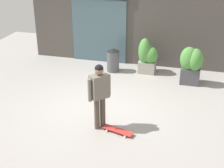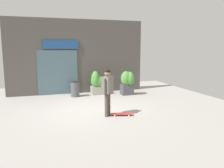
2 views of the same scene
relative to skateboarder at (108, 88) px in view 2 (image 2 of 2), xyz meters
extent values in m
plane|color=#9E9993|center=(-0.28, 1.02, -0.99)|extent=(12.00, 12.00, 0.00)
cube|color=#4C4742|center=(-0.28, 4.46, 0.89)|extent=(7.01, 0.25, 3.78)
cube|color=#47606B|center=(-1.31, 4.32, 0.12)|extent=(1.96, 0.06, 2.23)
cube|color=navy|center=(-1.13, 4.30, 1.51)|extent=(1.74, 0.05, 0.43)
cylinder|color=#4C4238|center=(0.05, 0.06, -0.59)|extent=(0.13, 0.13, 0.81)
cylinder|color=#4C4238|center=(-0.05, -0.06, -0.59)|extent=(0.13, 0.13, 0.81)
cube|color=#6B665B|center=(0.00, 0.00, 0.11)|extent=(0.47, 0.48, 0.58)
cylinder|color=#6B665B|center=(0.17, 0.19, 0.07)|extent=(0.09, 0.09, 0.55)
cylinder|color=#6B665B|center=(-0.17, -0.19, 0.07)|extent=(0.09, 0.09, 0.55)
sphere|color=#997051|center=(0.00, 0.00, 0.50)|extent=(0.21, 0.21, 0.21)
sphere|color=black|center=(0.00, 0.00, 0.54)|extent=(0.20, 0.20, 0.20)
cube|color=red|center=(0.48, -0.13, -0.93)|extent=(0.79, 0.40, 0.02)
cylinder|color=silver|center=(0.74, -0.09, -0.97)|extent=(0.06, 0.04, 0.05)
cylinder|color=silver|center=(0.68, -0.30, -0.97)|extent=(0.06, 0.04, 0.05)
cylinder|color=silver|center=(0.27, 0.05, -0.97)|extent=(0.06, 0.04, 0.05)
cylinder|color=silver|center=(0.21, -0.16, -0.97)|extent=(0.06, 0.04, 0.05)
cube|color=#47474C|center=(1.98, 3.19, -0.74)|extent=(0.58, 0.49, 0.52)
ellipsoid|color=#4C8C3D|center=(2.03, 3.11, -0.19)|extent=(0.48, 0.42, 0.67)
ellipsoid|color=#4C8C3D|center=(1.89, 3.10, -0.16)|extent=(0.52, 0.44, 0.74)
ellipsoid|color=#4C8C3D|center=(2.08, 3.09, -0.18)|extent=(0.48, 0.53, 0.70)
cube|color=gray|center=(0.54, 3.72, -0.79)|extent=(0.55, 0.51, 0.40)
ellipsoid|color=#4C8C3D|center=(0.65, 3.61, -0.34)|extent=(0.50, 0.37, 0.58)
ellipsoid|color=#4C8C3D|center=(0.50, 3.79, -0.33)|extent=(0.48, 0.42, 0.62)
ellipsoid|color=#4C8C3D|center=(0.45, 3.62, -0.23)|extent=(0.41, 0.41, 0.86)
cylinder|color=#4C4C51|center=(-0.59, 3.51, -0.64)|extent=(0.42, 0.42, 0.70)
cone|color=black|center=(-0.59, 3.51, -0.24)|extent=(0.43, 0.43, 0.10)
camera|label=1|loc=(2.00, -6.48, 3.32)|focal=52.50mm
camera|label=2|loc=(-2.20, -7.33, 1.37)|focal=36.47mm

